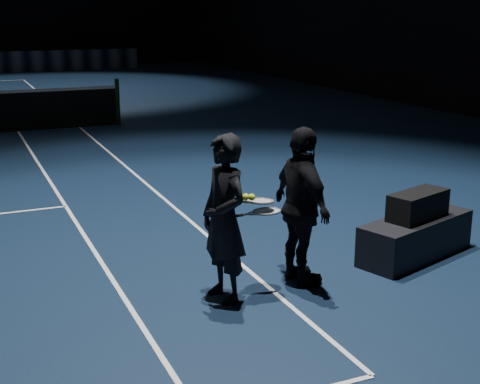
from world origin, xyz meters
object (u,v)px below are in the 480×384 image
object	(u,v)px
racket_bag	(418,205)
tennis_balls	(248,195)
player_a	(224,219)
player_bench	(416,238)
racket_lower	(266,211)
player_b	(302,207)
racket_upper	(260,201)

from	to	relation	value
racket_bag	tennis_balls	size ratio (longest dim) A/B	6.25
racket_bag	player_a	world-z (taller)	player_a
player_bench	racket_lower	size ratio (longest dim) A/B	2.21
player_b	tennis_balls	size ratio (longest dim) A/B	13.27
player_a	racket_lower	world-z (taller)	player_a
player_bench	tennis_balls	xyz separation A→B (m)	(-2.11, -0.16, 0.76)
player_b	tennis_balls	bearing A→B (deg)	91.53
player_a	tennis_balls	bearing A→B (deg)	83.95
racket_bag	racket_lower	distance (m)	1.93
player_b	racket_upper	distance (m)	0.46
racket_bag	tennis_balls	xyz separation A→B (m)	(-2.11, -0.16, 0.39)
racket_bag	racket_upper	distance (m)	2.00
racket_bag	tennis_balls	world-z (taller)	tennis_balls
racket_bag	player_a	bearing A→B (deg)	165.98
player_bench	player_b	xyz separation A→B (m)	(-1.52, -0.12, 0.57)
player_b	tennis_balls	distance (m)	0.63
racket_lower	racket_upper	world-z (taller)	racket_upper
racket_bag	racket_upper	size ratio (longest dim) A/B	1.10
player_bench	racket_bag	bearing A→B (deg)	0.00
player_b	player_a	bearing A→B (deg)	92.01
player_bench	racket_lower	xyz separation A→B (m)	(-1.92, -0.15, 0.58)
player_b	racket_upper	xyz separation A→B (m)	(-0.45, 0.01, 0.11)
player_bench	racket_lower	world-z (taller)	racket_lower
player_bench	racket_lower	distance (m)	2.01
racket_lower	tennis_balls	size ratio (longest dim) A/B	5.67
racket_upper	tennis_balls	size ratio (longest dim) A/B	5.67
player_b	racket_lower	size ratio (longest dim) A/B	2.34
player_a	racket_lower	xyz separation A→B (m)	(0.45, 0.03, 0.01)
player_bench	racket_upper	xyz separation A→B (m)	(-1.97, -0.11, 0.68)
racket_bag	racket_upper	world-z (taller)	racket_upper
player_a	player_b	world-z (taller)	same
player_b	racket_upper	bearing A→B (deg)	86.93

